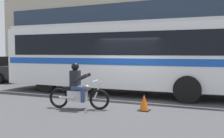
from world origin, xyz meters
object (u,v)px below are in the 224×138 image
transit_bus (123,53)px  fire_hydrant (179,78)px  traffic_cone (144,103)px  motorcycle_with_rider (78,90)px

transit_bus → fire_hydrant: (2.06, 3.05, -1.36)m
traffic_cone → transit_bus: bearing=122.7°
transit_bus → traffic_cone: transit_bus is taller
traffic_cone → fire_hydrant: bearing=89.4°
fire_hydrant → traffic_cone: size_ratio=1.36×
transit_bus → motorcycle_with_rider: size_ratio=5.35×
motorcycle_with_rider → fire_hydrant: bearing=72.1°
transit_bus → fire_hydrant: size_ratio=15.09×
transit_bus → fire_hydrant: 3.92m
transit_bus → motorcycle_with_rider: 3.93m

